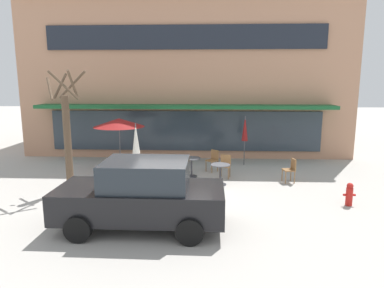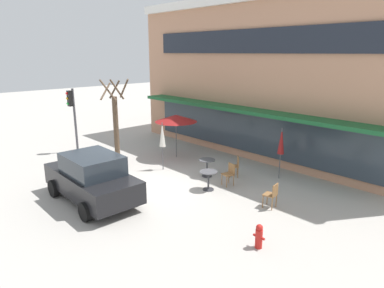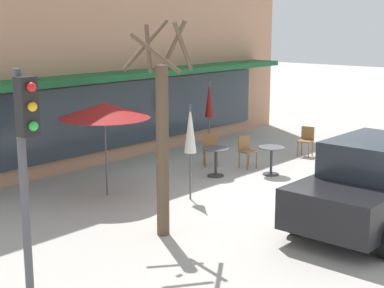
{
  "view_description": "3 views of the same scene",
  "coord_description": "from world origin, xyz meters",
  "px_view_note": "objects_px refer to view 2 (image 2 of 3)",
  "views": [
    {
      "loc": [
        1.1,
        -10.33,
        3.7
      ],
      "look_at": [
        0.47,
        3.04,
        1.24
      ],
      "focal_mm": 32.0,
      "sensor_mm": 36.0,
      "label": 1
    },
    {
      "loc": [
        10.24,
        -7.28,
        5.2
      ],
      "look_at": [
        -0.66,
        2.84,
        1.2
      ],
      "focal_mm": 32.0,
      "sensor_mm": 36.0,
      "label": 2
    },
    {
      "loc": [
        -11.34,
        -6.69,
        4.01
      ],
      "look_at": [
        -0.64,
        2.54,
        1.07
      ],
      "focal_mm": 55.0,
      "sensor_mm": 36.0,
      "label": 3
    }
  ],
  "objects_px": {
    "cafe_chair_2": "(229,173)",
    "street_tree": "(116,125)",
    "patio_umbrella_green_folded": "(162,135)",
    "patio_umbrella_corner_open": "(281,141)",
    "cafe_table_near_wall": "(207,165)",
    "cafe_table_streetside": "(208,177)",
    "cafe_chair_0": "(272,194)",
    "fire_hydrant": "(259,236)",
    "cafe_chair_1": "(236,165)",
    "parked_sedan": "(92,178)",
    "patio_umbrella_cream_folded": "(176,118)",
    "traffic_light_pole": "(72,110)"
  },
  "relations": [
    {
      "from": "patio_umbrella_corner_open",
      "to": "cafe_chair_2",
      "type": "xyz_separation_m",
      "value": [
        -0.95,
        -2.11,
        -1.1
      ]
    },
    {
      "from": "cafe_chair_2",
      "to": "street_tree",
      "type": "xyz_separation_m",
      "value": [
        -5.37,
        -1.9,
        1.41
      ]
    },
    {
      "from": "cafe_table_streetside",
      "to": "fire_hydrant",
      "type": "distance_m",
      "value": 4.27
    },
    {
      "from": "cafe_chair_1",
      "to": "cafe_chair_0",
      "type": "bearing_deg",
      "value": -26.98
    },
    {
      "from": "traffic_light_pole",
      "to": "patio_umbrella_cream_folded",
      "type": "bearing_deg",
      "value": 37.99
    },
    {
      "from": "cafe_table_streetside",
      "to": "cafe_chair_2",
      "type": "distance_m",
      "value": 1.0
    },
    {
      "from": "patio_umbrella_green_folded",
      "to": "patio_umbrella_cream_folded",
      "type": "bearing_deg",
      "value": 121.76
    },
    {
      "from": "patio_umbrella_green_folded",
      "to": "fire_hydrant",
      "type": "height_order",
      "value": "patio_umbrella_green_folded"
    },
    {
      "from": "cafe_table_near_wall",
      "to": "patio_umbrella_cream_folded",
      "type": "xyz_separation_m",
      "value": [
        -3.04,
        0.85,
        1.51
      ]
    },
    {
      "from": "patio_umbrella_cream_folded",
      "to": "patio_umbrella_green_folded",
      "type": "bearing_deg",
      "value": -58.24
    },
    {
      "from": "patio_umbrella_green_folded",
      "to": "parked_sedan",
      "type": "bearing_deg",
      "value": -76.2
    },
    {
      "from": "cafe_table_streetside",
      "to": "street_tree",
      "type": "relative_size",
      "value": 0.19
    },
    {
      "from": "traffic_light_pole",
      "to": "cafe_table_near_wall",
      "type": "bearing_deg",
      "value": 18.95
    },
    {
      "from": "patio_umbrella_green_folded",
      "to": "street_tree",
      "type": "relative_size",
      "value": 0.54
    },
    {
      "from": "cafe_table_near_wall",
      "to": "patio_umbrella_green_folded",
      "type": "xyz_separation_m",
      "value": [
        -1.99,
        -0.84,
        1.11
      ]
    },
    {
      "from": "parked_sedan",
      "to": "fire_hydrant",
      "type": "distance_m",
      "value": 6.23
    },
    {
      "from": "street_tree",
      "to": "traffic_light_pole",
      "type": "height_order",
      "value": "street_tree"
    },
    {
      "from": "cafe_chair_2",
      "to": "street_tree",
      "type": "height_order",
      "value": "street_tree"
    },
    {
      "from": "patio_umbrella_corner_open",
      "to": "cafe_chair_0",
      "type": "distance_m",
      "value": 3.2
    },
    {
      "from": "patio_umbrella_cream_folded",
      "to": "fire_hydrant",
      "type": "xyz_separation_m",
      "value": [
        7.94,
        -3.79,
        -1.67
      ]
    },
    {
      "from": "cafe_chair_1",
      "to": "fire_hydrant",
      "type": "distance_m",
      "value": 5.57
    },
    {
      "from": "patio_umbrella_green_folded",
      "to": "patio_umbrella_corner_open",
      "type": "height_order",
      "value": "same"
    },
    {
      "from": "cafe_table_near_wall",
      "to": "patio_umbrella_green_folded",
      "type": "height_order",
      "value": "patio_umbrella_green_folded"
    },
    {
      "from": "cafe_table_streetside",
      "to": "traffic_light_pole",
      "type": "distance_m",
      "value": 8.77
    },
    {
      "from": "cafe_table_streetside",
      "to": "patio_umbrella_corner_open",
      "type": "bearing_deg",
      "value": 69.18
    },
    {
      "from": "cafe_chair_2",
      "to": "fire_hydrant",
      "type": "relative_size",
      "value": 1.26
    },
    {
      "from": "patio_umbrella_corner_open",
      "to": "traffic_light_pole",
      "type": "xyz_separation_m",
      "value": [
        -9.63,
        -4.6,
        0.67
      ]
    },
    {
      "from": "patio_umbrella_corner_open",
      "to": "cafe_chair_0",
      "type": "height_order",
      "value": "patio_umbrella_corner_open"
    },
    {
      "from": "cafe_chair_2",
      "to": "traffic_light_pole",
      "type": "distance_m",
      "value": 9.2
    },
    {
      "from": "cafe_chair_0",
      "to": "patio_umbrella_green_folded",
      "type": "bearing_deg",
      "value": -177.34
    },
    {
      "from": "cafe_table_near_wall",
      "to": "cafe_table_streetside",
      "type": "xyz_separation_m",
      "value": [
        1.09,
        -1.02,
        0.0
      ]
    },
    {
      "from": "cafe_table_near_wall",
      "to": "fire_hydrant",
      "type": "distance_m",
      "value": 5.72
    },
    {
      "from": "patio_umbrella_green_folded",
      "to": "cafe_chair_0",
      "type": "height_order",
      "value": "patio_umbrella_green_folded"
    },
    {
      "from": "parked_sedan",
      "to": "fire_hydrant",
      "type": "xyz_separation_m",
      "value": [
        5.92,
        1.85,
        -0.53
      ]
    },
    {
      "from": "traffic_light_pole",
      "to": "fire_hydrant",
      "type": "xyz_separation_m",
      "value": [
        12.27,
        -0.41,
        -1.94
      ]
    },
    {
      "from": "parked_sedan",
      "to": "street_tree",
      "type": "distance_m",
      "value": 4.3
    },
    {
      "from": "cafe_table_near_wall",
      "to": "patio_umbrella_cream_folded",
      "type": "bearing_deg",
      "value": 164.31
    },
    {
      "from": "fire_hydrant",
      "to": "cafe_table_streetside",
      "type": "bearing_deg",
      "value": 153.31
    },
    {
      "from": "cafe_chair_0",
      "to": "fire_hydrant",
      "type": "xyz_separation_m",
      "value": [
        1.21,
        -2.37,
        -0.17
      ]
    },
    {
      "from": "patio_umbrella_cream_folded",
      "to": "patio_umbrella_corner_open",
      "type": "height_order",
      "value": "same"
    },
    {
      "from": "patio_umbrella_green_folded",
      "to": "fire_hydrant",
      "type": "bearing_deg",
      "value": -16.95
    },
    {
      "from": "street_tree",
      "to": "fire_hydrant",
      "type": "xyz_separation_m",
      "value": [
        8.96,
        -1.0,
        -1.58
      ]
    },
    {
      "from": "cafe_table_near_wall",
      "to": "patio_umbrella_green_folded",
      "type": "relative_size",
      "value": 0.35
    },
    {
      "from": "patio_umbrella_green_folded",
      "to": "patio_umbrella_corner_open",
      "type": "distance_m",
      "value": 5.15
    },
    {
      "from": "patio_umbrella_cream_folded",
      "to": "street_tree",
      "type": "relative_size",
      "value": 0.54
    },
    {
      "from": "cafe_table_streetside",
      "to": "patio_umbrella_corner_open",
      "type": "height_order",
      "value": "patio_umbrella_corner_open"
    },
    {
      "from": "cafe_table_near_wall",
      "to": "fire_hydrant",
      "type": "height_order",
      "value": "cafe_table_near_wall"
    },
    {
      "from": "patio_umbrella_green_folded",
      "to": "cafe_chair_1",
      "type": "height_order",
      "value": "patio_umbrella_green_folded"
    },
    {
      "from": "patio_umbrella_green_folded",
      "to": "street_tree",
      "type": "distance_m",
      "value": 2.37
    },
    {
      "from": "cafe_chair_1",
      "to": "parked_sedan",
      "type": "bearing_deg",
      "value": -108.3
    }
  ]
}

